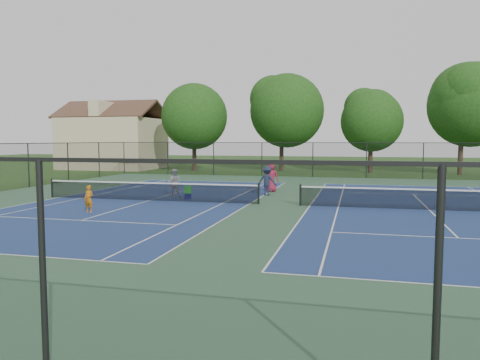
% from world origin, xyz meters
% --- Properties ---
extents(ground, '(140.00, 140.00, 0.00)m').
position_xyz_m(ground, '(0.00, 0.00, 0.00)').
color(ground, '#234716').
rests_on(ground, ground).
extents(court_pad, '(36.00, 36.00, 0.01)m').
position_xyz_m(court_pad, '(0.00, 0.00, 0.00)').
color(court_pad, '#335A3E').
rests_on(court_pad, ground).
extents(tennis_court_left, '(12.00, 23.83, 1.07)m').
position_xyz_m(tennis_court_left, '(-7.00, 0.00, 0.10)').
color(tennis_court_left, navy).
rests_on(tennis_court_left, ground).
extents(tennis_court_right, '(12.00, 23.83, 1.07)m').
position_xyz_m(tennis_court_right, '(7.00, 0.00, 0.10)').
color(tennis_court_right, navy).
rests_on(tennis_court_right, ground).
extents(perimeter_fence, '(36.08, 36.08, 3.02)m').
position_xyz_m(perimeter_fence, '(0.00, 0.00, 1.60)').
color(perimeter_fence, black).
rests_on(perimeter_fence, ground).
extents(tree_back_a, '(6.80, 6.80, 9.15)m').
position_xyz_m(tree_back_a, '(-13.00, 24.00, 6.04)').
color(tree_back_a, '#2D2116').
rests_on(tree_back_a, ground).
extents(tree_back_b, '(7.60, 7.60, 10.03)m').
position_xyz_m(tree_back_b, '(-4.00, 26.00, 6.60)').
color(tree_back_b, '#2D2116').
rests_on(tree_back_b, ground).
extents(tree_back_c, '(6.00, 6.00, 8.40)m').
position_xyz_m(tree_back_c, '(5.00, 25.00, 5.48)').
color(tree_back_c, '#2D2116').
rests_on(tree_back_c, ground).
extents(tree_back_d, '(7.80, 7.80, 10.37)m').
position_xyz_m(tree_back_d, '(13.00, 24.00, 6.82)').
color(tree_back_d, '#2D2116').
rests_on(tree_back_d, ground).
extents(clapboard_house, '(10.80, 8.10, 7.65)m').
position_xyz_m(clapboard_house, '(-23.00, 25.00, 3.09)').
color(clapboard_house, tan).
rests_on(clapboard_house, ground).
extents(child_player, '(0.47, 0.34, 1.22)m').
position_xyz_m(child_player, '(-7.89, -4.38, 0.61)').
color(child_player, '#CD700D').
rests_on(child_player, ground).
extents(instructor, '(0.90, 0.78, 1.59)m').
position_xyz_m(instructor, '(-6.39, 2.01, 0.80)').
color(instructor, gray).
rests_on(instructor, ground).
extents(bystander_b, '(1.20, 0.80, 1.73)m').
position_xyz_m(bystander_b, '(-1.34, 3.83, 0.86)').
color(bystander_b, '#1A243B').
rests_on(bystander_b, ground).
extents(bystander_c, '(0.97, 0.70, 1.85)m').
position_xyz_m(bystander_c, '(-1.45, 5.75, 0.93)').
color(bystander_c, maroon).
rests_on(bystander_c, ground).
extents(ball_crate, '(0.42, 0.36, 0.33)m').
position_xyz_m(ball_crate, '(-5.22, 1.09, 0.16)').
color(ball_crate, navy).
rests_on(ball_crate, ground).
extents(ball_hopper, '(0.38, 0.31, 0.41)m').
position_xyz_m(ball_hopper, '(-5.22, 1.09, 0.53)').
color(ball_hopper, green).
rests_on(ball_hopper, ball_crate).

